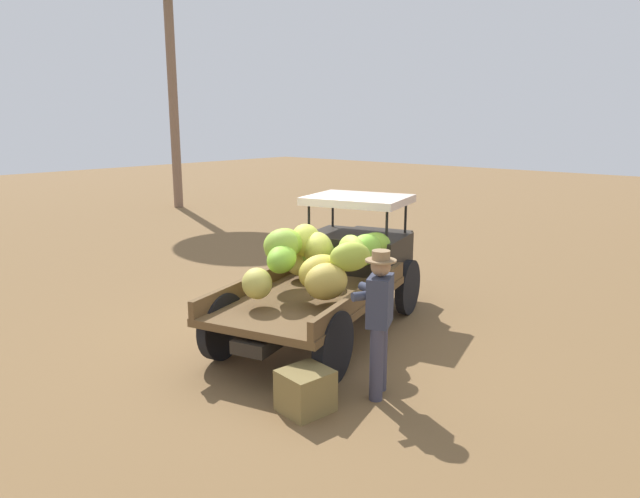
{
  "coord_description": "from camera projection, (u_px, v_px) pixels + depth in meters",
  "views": [
    {
      "loc": [
        -5.85,
        -5.38,
        3.04
      ],
      "look_at": [
        0.04,
        -0.22,
        1.29
      ],
      "focal_mm": 32.4,
      "sensor_mm": 36.0,
      "label": 1
    }
  ],
  "objects": [
    {
      "name": "ground_plane",
      "position": [
        307.0,
        334.0,
        8.42
      ],
      "size": [
        60.0,
        60.0,
        0.0
      ],
      "primitive_type": "plane",
      "color": "brown"
    },
    {
      "name": "farmer",
      "position": [
        379.0,
        314.0,
        6.35
      ],
      "size": [
        0.57,
        0.53,
        1.68
      ],
      "rotation": [
        0.0,
        0.0,
        2.01
      ],
      "color": "#403E50",
      "rests_on": "ground"
    },
    {
      "name": "truck",
      "position": [
        333.0,
        263.0,
        8.53
      ],
      "size": [
        4.66,
        2.66,
        1.88
      ],
      "rotation": [
        0.0,
        0.0,
        0.26
      ],
      "color": "black",
      "rests_on": "ground"
    },
    {
      "name": "wooden_crate",
      "position": [
        306.0,
        391.0,
        6.14
      ],
      "size": [
        0.57,
        0.54,
        0.46
      ],
      "primitive_type": "cube",
      "rotation": [
        0.0,
        0.0,
        3.0
      ],
      "color": "olive",
      "rests_on": "ground"
    }
  ]
}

